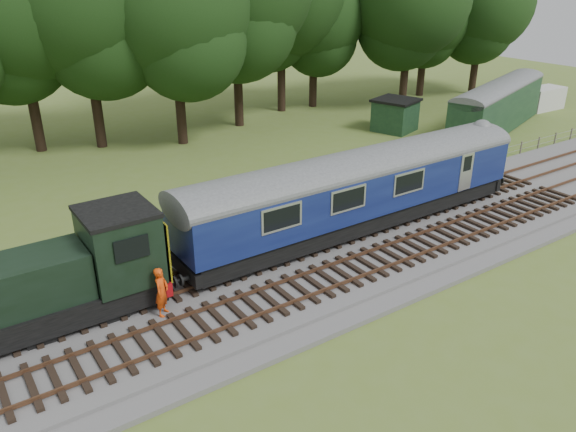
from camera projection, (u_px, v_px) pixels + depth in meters
ground at (291, 275)px, 23.38m from camera, size 120.00×120.00×0.00m
ballast at (291, 272)px, 23.31m from camera, size 70.00×7.00×0.35m
track_north at (273, 254)px, 24.27m from camera, size 67.20×2.40×0.21m
track_south at (314, 283)px, 22.01m from camera, size 67.20×2.40×0.21m
fence at (238, 236)px, 26.77m from camera, size 64.00×0.12×1.00m
tree_line at (116, 147)px, 39.96m from camera, size 70.00×8.00×18.00m
dmu_railcar at (359, 184)px, 25.82m from camera, size 18.05×2.86×3.88m
shunter_loco at (44, 285)px, 18.90m from camera, size 8.91×2.60×3.38m
worker at (162, 292)px, 19.80m from camera, size 0.80×0.80×1.87m
parked_coach at (498, 104)px, 43.08m from camera, size 14.61×7.13×3.73m
shed at (395, 115)px, 43.44m from camera, size 3.82×3.82×2.48m
caravan at (543, 98)px, 50.10m from camera, size 4.00×2.02×1.94m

